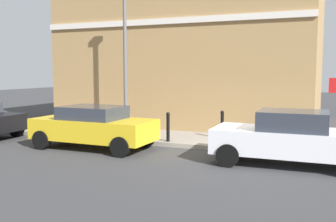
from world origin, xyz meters
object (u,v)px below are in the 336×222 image
object	(u,v)px
car_white	(291,138)
bollard_far_kerb	(168,126)
bollard_near_cabinet	(222,124)
lamppost	(125,54)
car_yellow	(94,126)
utility_cabinet	(278,128)

from	to	relation	value
car_white	bollard_far_kerb	size ratio (longest dim) A/B	4.11
bollard_near_cabinet	lamppost	distance (m)	4.72
car_yellow	utility_cabinet	bearing A→B (deg)	-154.86
car_white	bollard_far_kerb	xyz separation A→B (m)	(1.32, 4.27, -0.07)
utility_cabinet	bollard_far_kerb	bearing A→B (deg)	108.32
car_yellow	lamppost	world-z (taller)	lamppost
car_white	utility_cabinet	distance (m)	2.60
car_yellow	bollard_far_kerb	bearing A→B (deg)	-145.41
car_yellow	lamppost	size ratio (longest dim) A/B	0.73
utility_cabinet	bollard_near_cabinet	xyz separation A→B (m)	(0.10, 1.98, 0.02)
car_yellow	utility_cabinet	size ratio (longest dim) A/B	3.61
bollard_near_cabinet	bollard_far_kerb	distance (m)	2.06
utility_cabinet	car_white	bearing A→B (deg)	-164.83
car_yellow	utility_cabinet	xyz separation A→B (m)	(2.63, -5.71, -0.08)
car_white	lamppost	distance (m)	7.49
bollard_near_cabinet	lamppost	size ratio (longest dim) A/B	0.18
bollard_far_kerb	utility_cabinet	bearing A→B (deg)	-71.68
bollard_near_cabinet	bollard_far_kerb	xyz separation A→B (m)	(-1.29, 1.60, 0.00)
car_white	car_yellow	world-z (taller)	car_white
car_yellow	bollard_far_kerb	distance (m)	2.57
utility_cabinet	bollard_near_cabinet	size ratio (longest dim) A/B	1.11
car_white	car_yellow	distance (m)	6.39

